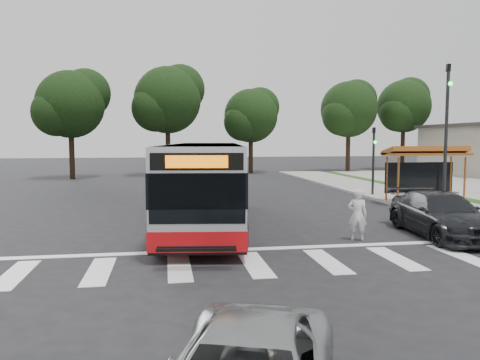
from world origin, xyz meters
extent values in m
plane|color=black|center=(0.00, 0.00, 0.00)|extent=(140.00, 140.00, 0.00)
cube|color=gray|center=(11.00, 8.00, 0.06)|extent=(4.00, 40.00, 0.12)
cube|color=#9E9991|center=(9.00, 8.00, 0.07)|extent=(0.30, 40.00, 0.15)
cube|color=silver|center=(0.00, -5.00, 0.01)|extent=(18.00, 2.60, 0.01)
cylinder|color=#994F19|center=(9.00, 4.40, 1.27)|extent=(0.10, 0.10, 2.30)
cylinder|color=#994F19|center=(12.60, 4.40, 1.27)|extent=(0.10, 0.10, 2.30)
cylinder|color=#994F19|center=(9.00, 5.60, 1.27)|extent=(0.10, 0.10, 2.30)
cylinder|color=#994F19|center=(12.60, 5.60, 1.27)|extent=(0.10, 0.10, 2.30)
cube|color=#994F19|center=(10.80, 5.00, 2.57)|extent=(4.20, 1.60, 0.12)
cube|color=#994F19|center=(10.80, 5.05, 2.72)|extent=(4.20, 1.32, 0.51)
cube|color=black|center=(10.80, 5.60, 1.32)|extent=(3.80, 0.06, 1.60)
cube|color=gray|center=(10.80, 5.00, 0.57)|extent=(3.60, 0.40, 0.08)
cylinder|color=black|center=(9.60, 1.50, 3.25)|extent=(0.14, 0.14, 6.50)
imported|color=black|center=(9.60, 1.50, 6.00)|extent=(0.16, 0.20, 1.00)
sphere|color=#19E533|center=(9.60, 1.32, 5.65)|extent=(0.18, 0.18, 0.18)
cylinder|color=black|center=(9.60, 8.50, 2.00)|extent=(0.14, 0.14, 4.00)
imported|color=black|center=(9.60, 8.50, 3.50)|extent=(0.16, 0.20, 1.00)
sphere|color=#19E533|center=(9.60, 8.32, 3.15)|extent=(0.18, 0.18, 0.18)
cylinder|color=black|center=(16.00, 28.00, 2.30)|extent=(0.44, 0.44, 4.40)
sphere|color=black|center=(16.00, 28.00, 6.30)|extent=(5.60, 5.60, 5.60)
sphere|color=black|center=(17.12, 28.84, 7.30)|extent=(4.20, 4.20, 4.20)
sphere|color=black|center=(15.02, 27.30, 5.60)|extent=(3.92, 3.92, 3.92)
cylinder|color=black|center=(23.00, 30.00, 2.42)|extent=(0.44, 0.44, 4.84)
sphere|color=black|center=(23.00, 30.00, 6.82)|extent=(5.60, 5.60, 5.60)
sphere|color=black|center=(24.12, 30.84, 7.92)|extent=(4.20, 4.20, 4.20)
sphere|color=black|center=(22.02, 29.30, 6.05)|extent=(3.92, 3.92, 3.92)
cylinder|color=black|center=(-2.00, 26.00, 2.42)|extent=(0.44, 0.44, 4.84)
sphere|color=black|center=(-2.00, 26.00, 6.82)|extent=(6.00, 6.00, 6.00)
sphere|color=black|center=(-0.80, 26.90, 7.92)|extent=(4.50, 4.50, 4.50)
sphere|color=black|center=(-3.05, 25.25, 6.05)|extent=(4.20, 4.20, 4.20)
cylinder|color=black|center=(6.00, 28.00, 1.98)|extent=(0.44, 0.44, 3.96)
sphere|color=black|center=(6.00, 28.00, 5.58)|extent=(5.20, 5.20, 5.20)
sphere|color=black|center=(7.04, 28.78, 6.48)|extent=(3.90, 3.90, 3.90)
sphere|color=black|center=(5.09, 27.35, 4.95)|extent=(3.64, 3.64, 3.64)
cylinder|color=black|center=(-10.00, 24.00, 2.20)|extent=(0.44, 0.44, 4.40)
sphere|color=black|center=(-10.00, 24.00, 6.20)|extent=(5.60, 5.60, 5.60)
sphere|color=black|center=(-8.88, 24.84, 7.20)|extent=(4.20, 4.20, 4.20)
sphere|color=black|center=(-10.98, 23.30, 5.50)|extent=(3.92, 3.92, 3.92)
imported|color=silver|center=(3.88, -2.62, 0.85)|extent=(0.73, 0.61, 1.70)
imported|color=black|center=(6.99, -2.42, 0.75)|extent=(2.51, 5.31, 1.50)
camera|label=1|loc=(-2.34, -16.94, 3.32)|focal=35.00mm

